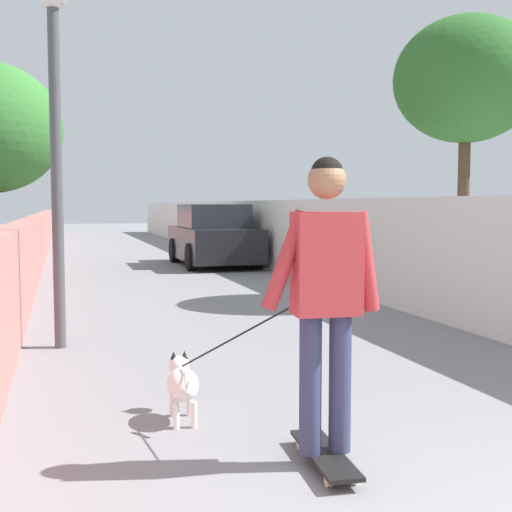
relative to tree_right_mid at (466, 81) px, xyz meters
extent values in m
plane|color=gray|center=(6.50, 3.89, -3.42)|extent=(80.00, 80.00, 0.00)
cube|color=#CC726B|center=(4.50, 6.59, -2.79)|extent=(48.00, 0.30, 1.26)
cube|color=silver|center=(4.50, 1.18, -2.61)|extent=(48.00, 0.30, 1.63)
cylinder|color=#473523|center=(0.00, 0.00, -2.03)|extent=(0.18, 0.18, 2.78)
ellipsoid|color=#2D6628|center=(0.00, 0.00, 0.02)|extent=(2.21, 2.21, 1.92)
cylinder|color=#4C4C51|center=(-1.66, 6.04, -1.64)|extent=(0.12, 0.12, 3.57)
cube|color=black|center=(-5.44, 4.55, -3.35)|extent=(0.81, 0.26, 0.02)
cylinder|color=beige|center=(-5.16, 4.60, -3.39)|extent=(0.06, 0.03, 0.06)
cylinder|color=beige|center=(-5.17, 4.46, -3.39)|extent=(0.06, 0.03, 0.06)
cylinder|color=beige|center=(-5.72, 4.65, -3.39)|extent=(0.06, 0.03, 0.06)
cylinder|color=beige|center=(-5.73, 4.51, -3.39)|extent=(0.06, 0.03, 0.06)
cylinder|color=#333859|center=(-5.44, 4.64, -2.93)|extent=(0.14, 0.14, 0.81)
cylinder|color=#333859|center=(-5.45, 4.46, -2.93)|extent=(0.14, 0.14, 0.81)
cube|color=#B23338|center=(-5.44, 4.55, -2.23)|extent=(0.25, 0.40, 0.59)
cylinder|color=#B23338|center=(-5.42, 4.79, -2.21)|extent=(0.11, 0.29, 0.58)
cylinder|color=#B23338|center=(-5.46, 4.31, -2.22)|extent=(0.10, 0.18, 0.59)
sphere|color=#9E7051|center=(-5.44, 4.55, -1.76)|extent=(0.22, 0.22, 0.22)
sphere|color=black|center=(-5.44, 4.55, -1.72)|extent=(0.19, 0.19, 0.19)
ellipsoid|color=white|center=(-4.43, 5.21, -3.15)|extent=(0.43, 0.25, 0.22)
sphere|color=white|center=(-4.17, 5.19, -3.08)|extent=(0.15, 0.15, 0.15)
cone|color=black|center=(-4.16, 5.23, -3.00)|extent=(0.05, 0.05, 0.06)
cone|color=black|center=(-4.17, 5.15, -3.00)|extent=(0.05, 0.05, 0.06)
cylinder|color=white|center=(-4.30, 5.26, -3.33)|extent=(0.04, 0.04, 0.18)
cylinder|color=white|center=(-4.30, 5.14, -3.33)|extent=(0.04, 0.04, 0.18)
cylinder|color=white|center=(-4.56, 5.28, -3.33)|extent=(0.04, 0.04, 0.18)
cylinder|color=white|center=(-4.57, 5.16, -3.33)|extent=(0.04, 0.04, 0.18)
cylinder|color=white|center=(-4.69, 5.23, -3.07)|extent=(0.14, 0.04, 0.13)
cylinder|color=black|center=(-4.94, 4.88, -2.70)|extent=(1.02, 0.67, 0.66)
cube|color=black|center=(7.28, 2.33, -2.86)|extent=(3.82, 1.70, 0.80)
cube|color=#262B33|center=(7.28, 2.33, -2.18)|extent=(1.99, 1.50, 0.60)
cylinder|color=black|center=(8.47, 3.12, -3.10)|extent=(0.64, 0.22, 0.64)
cylinder|color=black|center=(8.47, 1.54, -3.10)|extent=(0.64, 0.22, 0.64)
cylinder|color=black|center=(6.09, 3.12, -3.10)|extent=(0.64, 0.22, 0.64)
cylinder|color=black|center=(6.09, 1.54, -3.10)|extent=(0.64, 0.22, 0.64)
camera|label=1|loc=(-8.92, 6.00, -1.90)|focal=46.18mm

